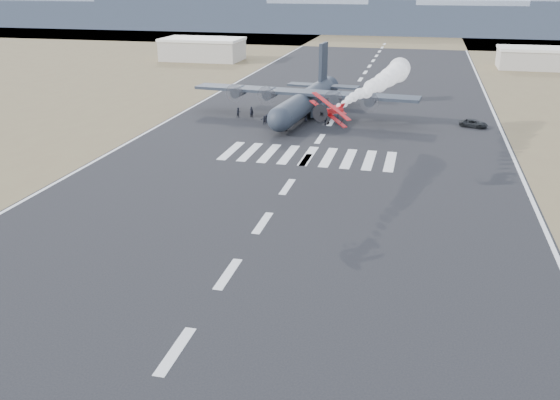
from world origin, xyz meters
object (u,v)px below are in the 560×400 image
at_px(crew_c, 267,119).
at_px(hangar_right, 535,58).
at_px(hangar_left, 203,49).
at_px(support_vehicle, 474,123).
at_px(crew_f, 264,120).
at_px(crew_a, 337,120).
at_px(transport_aircraft, 307,99).
at_px(crew_h, 252,113).
at_px(crew_g, 251,111).
at_px(crew_b, 239,113).
at_px(crew_d, 325,120).
at_px(aerobatic_biplane, 330,111).
at_px(crew_e, 306,117).

bearing_deg(crew_c, hangar_right, -21.22).
distance_m(hangar_left, support_vehicle, 104.63).
bearing_deg(crew_f, crew_a, 10.67).
bearing_deg(transport_aircraft, crew_h, -152.95).
relative_size(crew_f, crew_g, 0.85).
distance_m(crew_f, crew_h, 6.18).
bearing_deg(crew_b, crew_c, -75.14).
xyz_separation_m(hangar_right, crew_d, (-46.76, -80.09, -2.15)).
bearing_deg(crew_d, crew_c, 51.07).
xyz_separation_m(transport_aircraft, crew_c, (-5.77, -7.64, -2.38)).
relative_size(transport_aircraft, crew_g, 22.86).
xyz_separation_m(hangar_right, crew_h, (-61.18, -77.55, -2.22)).
bearing_deg(crew_b, crew_h, -32.12).
bearing_deg(hangar_right, crew_c, -125.16).
relative_size(aerobatic_biplane, crew_a, 2.98).
distance_m(crew_g, crew_h, 0.78).
height_order(crew_d, crew_f, crew_d).
bearing_deg(crew_e, transport_aircraft, 136.80).
bearing_deg(aerobatic_biplane, support_vehicle, 74.20).
distance_m(hangar_left, crew_a, 91.62).
xyz_separation_m(hangar_left, crew_g, (36.52, -71.85, -2.47)).
xyz_separation_m(crew_a, crew_e, (-6.05, 1.27, -0.06)).
distance_m(hangar_right, crew_f, 100.51).
xyz_separation_m(crew_b, crew_e, (12.82, 0.10, -0.11)).
bearing_deg(hangar_right, crew_b, -129.07).
relative_size(support_vehicle, crew_c, 3.03).
bearing_deg(transport_aircraft, hangar_right, 60.24).
relative_size(hangar_left, crew_c, 15.51).
relative_size(hangar_right, transport_aircraft, 0.48).
bearing_deg(crew_e, support_vehicle, 41.80).
relative_size(hangar_left, transport_aircraft, 0.57).
xyz_separation_m(aerobatic_biplane, crew_f, (-16.67, 31.80, -9.25)).
bearing_deg(transport_aircraft, crew_g, -157.15).
distance_m(crew_b, crew_h, 2.49).
bearing_deg(support_vehicle, crew_h, 112.04).
bearing_deg(aerobatic_biplane, crew_f, 129.00).
bearing_deg(crew_f, crew_h, 124.92).
distance_m(support_vehicle, crew_h, 40.13).
height_order(crew_d, crew_h, crew_d).
xyz_separation_m(crew_b, crew_h, (2.38, 0.75, -0.14)).
xyz_separation_m(aerobatic_biplane, crew_a, (-3.94, 34.79, -9.15)).
height_order(hangar_left, crew_f, hangar_left).
bearing_deg(crew_h, aerobatic_biplane, -41.84).
height_order(crew_a, crew_h, crew_a).
bearing_deg(crew_f, hangar_left, 115.11).
relative_size(crew_d, crew_f, 1.09).
height_order(crew_b, crew_c, crew_b).
bearing_deg(crew_f, transport_aircraft, 53.47).
height_order(support_vehicle, crew_h, crew_h).
height_order(aerobatic_biplane, crew_b, aerobatic_biplane).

